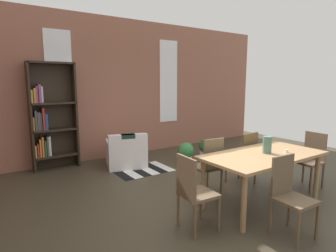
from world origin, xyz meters
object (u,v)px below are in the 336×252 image
object	(u,v)px
dining_chair_far_left	(209,165)
bookshelf_tall	(50,118)
dining_table	(263,160)
dining_chair_near_left	(290,193)
dining_chair_head_right	(311,158)
armchair_white	(126,153)
dining_chair_far_right	(244,157)
dining_chair_head_left	(194,191)
vase_on_table	(267,145)
potted_plant_corner	(186,152)
potted_plant_by_shelf	(212,145)
potted_plant_window	(206,149)

from	to	relation	value
dining_chair_far_left	bookshelf_tall	xyz separation A→B (m)	(-1.77, 2.89, 0.57)
dining_table	dining_chair_near_left	distance (m)	0.83
dining_chair_head_right	dining_chair_near_left	size ratio (longest dim) A/B	1.00
armchair_white	dining_chair_head_right	bearing A→B (deg)	-53.54
dining_chair_far_right	dining_chair_far_left	xyz separation A→B (m)	(-0.84, 0.00, 0.00)
dining_chair_far_left	dining_chair_head_left	size ratio (longest dim) A/B	1.00
vase_on_table	dining_chair_near_left	distance (m)	0.94
dining_chair_head_right	armchair_white	world-z (taller)	dining_chair_head_right
bookshelf_tall	armchair_white	bearing A→B (deg)	-27.56
bookshelf_tall	dining_chair_head_left	bearing A→B (deg)	-75.95
dining_chair_far_left	dining_chair_head_right	xyz separation A→B (m)	(1.72, -0.70, 0.00)
dining_chair_near_left	potted_plant_corner	bearing A→B (deg)	75.74
vase_on_table	potted_plant_corner	size ratio (longest dim) A/B	0.51
dining_chair_far_left	potted_plant_by_shelf	distance (m)	2.71
potted_plant_corner	potted_plant_window	world-z (taller)	potted_plant_window
dining_chair_far_right	bookshelf_tall	size ratio (longest dim) A/B	0.43
dining_chair_head_left	dining_chair_far_right	bearing A→B (deg)	21.97
vase_on_table	bookshelf_tall	distance (m)	4.25
dining_chair_head_left	potted_plant_by_shelf	bearing A→B (deg)	43.58
armchair_white	dining_chair_head_left	bearing A→B (deg)	-99.37
dining_chair_far_right	potted_plant_by_shelf	bearing A→B (deg)	61.73
dining_chair_head_left	dining_chair_near_left	world-z (taller)	same
dining_chair_far_right	dining_chair_near_left	world-z (taller)	same
dining_chair_far_left	armchair_white	distance (m)	2.22
potted_plant_by_shelf	potted_plant_window	size ratio (longest dim) A/B	0.81
dining_chair_far_right	armchair_white	size ratio (longest dim) A/B	0.95
potted_plant_window	potted_plant_corner	bearing A→B (deg)	-178.88
dining_table	dining_chair_head_left	xyz separation A→B (m)	(-1.30, 0.00, -0.18)
dining_chair_far_right	potted_plant_by_shelf	world-z (taller)	dining_chair_far_right
dining_chair_head_right	bookshelf_tall	distance (m)	5.04
dining_chair_head_right	dining_chair_head_left	xyz separation A→B (m)	(-2.60, 0.01, 0.00)
dining_chair_far_left	potted_plant_corner	size ratio (longest dim) A/B	1.96
dining_table	potted_plant_corner	distance (m)	2.33
dining_chair_far_right	bookshelf_tall	bearing A→B (deg)	132.14
dining_chair_head_left	potted_plant_window	distance (m)	3.19
dining_chair_near_left	dining_chair_far_right	bearing A→B (deg)	59.17
bookshelf_tall	potted_plant_corner	size ratio (longest dim) A/B	4.56
dining_chair_head_right	dining_chair_head_left	size ratio (longest dim) A/B	1.00
dining_table	dining_chair_far_left	size ratio (longest dim) A/B	1.95
dining_chair_far_right	dining_table	bearing A→B (deg)	-121.01
dining_chair_near_left	potted_plant_window	distance (m)	3.27
vase_on_table	potted_plant_window	size ratio (longest dim) A/B	0.51
dining_chair_head_left	potted_plant_by_shelf	xyz separation A→B (m)	(2.76, 2.62, -0.31)
potted_plant_corner	potted_plant_window	xyz separation A→B (m)	(0.59, 0.01, -0.01)
dining_table	potted_plant_by_shelf	bearing A→B (deg)	60.99
dining_chair_far_right	potted_plant_window	distance (m)	1.68
dining_chair_far_left	dining_chair_head_left	world-z (taller)	same
potted_plant_by_shelf	potted_plant_window	bearing A→B (deg)	-146.33
armchair_white	dining_table	bearing A→B (deg)	-73.96
potted_plant_corner	potted_plant_by_shelf	bearing A→B (deg)	17.94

